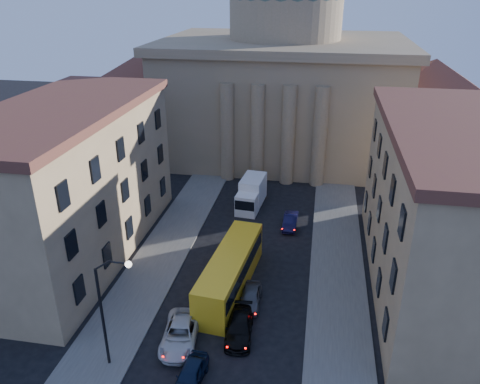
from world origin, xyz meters
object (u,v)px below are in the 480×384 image
object	(u,v)px
street_lamp	(108,304)
city_bus	(230,270)
box_truck	(251,194)
car_left_near	(190,375)

from	to	relation	value
street_lamp	city_bus	world-z (taller)	street_lamp
city_bus	box_truck	world-z (taller)	city_bus
street_lamp	car_left_near	bearing A→B (deg)	-6.56
box_truck	city_bus	bearing A→B (deg)	-82.35
street_lamp	box_truck	bearing A→B (deg)	78.45
street_lamp	box_truck	world-z (taller)	street_lamp
street_lamp	box_truck	distance (m)	27.54
car_left_near	city_bus	distance (m)	11.01
car_left_near	city_bus	xyz separation A→B (m)	(0.58, 10.93, 1.15)
street_lamp	city_bus	size ratio (longest dim) A/B	0.71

